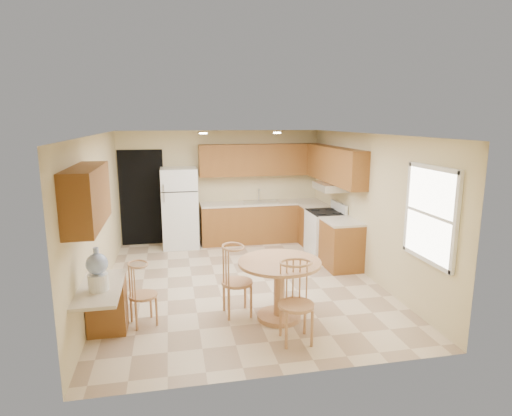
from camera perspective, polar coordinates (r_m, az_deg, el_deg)
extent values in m
plane|color=beige|center=(7.40, -1.90, -9.94)|extent=(5.50, 5.50, 0.00)
cube|color=white|center=(6.89, -2.04, 9.78)|extent=(4.50, 5.50, 0.02)
cube|color=beige|center=(9.72, -4.65, 2.90)|extent=(4.50, 0.02, 2.50)
cube|color=beige|center=(4.45, 3.94, -7.75)|extent=(4.50, 0.02, 2.50)
cube|color=beige|center=(7.04, -20.35, -1.18)|extent=(0.02, 5.50, 2.50)
cube|color=beige|center=(7.73, 14.72, 0.27)|extent=(0.02, 5.50, 2.50)
cube|color=black|center=(9.69, -14.95, 1.31)|extent=(0.90, 0.02, 2.10)
cube|color=brown|center=(9.73, 0.77, -1.95)|extent=(2.75, 0.60, 0.87)
cube|color=beige|center=(9.63, 0.77, 0.68)|extent=(2.75, 0.63, 0.04)
cube|color=brown|center=(9.46, 7.92, -2.46)|extent=(0.60, 0.59, 0.87)
cube|color=beige|center=(9.36, 7.99, 0.24)|extent=(0.63, 0.59, 0.04)
cube|color=brown|center=(8.15, 11.29, -4.89)|extent=(0.60, 0.80, 0.87)
cube|color=beige|center=(8.03, 11.42, -1.78)|extent=(0.63, 0.80, 0.04)
cube|color=brown|center=(9.63, 0.62, 6.45)|extent=(2.75, 0.33, 0.70)
cube|color=brown|center=(8.67, 10.43, 5.67)|extent=(0.33, 2.42, 0.70)
cube|color=brown|center=(5.35, -21.59, 1.42)|extent=(0.33, 1.40, 0.70)
cube|color=silver|center=(9.62, 0.63, 0.80)|extent=(0.78, 0.44, 0.01)
cube|color=silver|center=(8.66, 9.88, 2.82)|extent=(0.50, 0.76, 0.14)
cube|color=brown|center=(6.02, -19.24, -12.15)|extent=(0.48, 0.42, 0.72)
cube|color=beige|center=(5.53, -20.03, -10.01)|extent=(0.50, 1.20, 0.04)
cube|color=white|center=(6.10, 22.27, -0.82)|extent=(0.05, 1.00, 1.20)
cube|color=white|center=(6.00, 22.64, 4.97)|extent=(0.05, 1.10, 0.06)
cube|color=white|center=(6.25, 21.75, -6.38)|extent=(0.05, 1.10, 0.06)
cube|color=white|center=(5.67, 25.11, -1.94)|extent=(0.05, 0.06, 1.28)
cube|color=white|center=(6.53, 19.65, 0.16)|extent=(0.05, 0.06, 1.28)
cylinder|color=white|center=(8.02, -7.05, 9.86)|extent=(0.14, 0.14, 0.02)
cylinder|color=white|center=(8.25, 2.84, 9.98)|extent=(0.14, 0.14, 0.02)
cube|color=white|center=(9.38, -10.12, 0.03)|extent=(0.76, 0.71, 1.73)
cube|color=black|center=(8.95, -10.16, 2.12)|extent=(0.75, 0.01, 0.02)
cube|color=silver|center=(8.96, -12.18, 1.38)|extent=(0.03, 0.03, 0.18)
cube|color=silver|center=(8.93, -12.24, 2.66)|extent=(0.03, 0.03, 0.14)
cube|color=white|center=(8.83, 9.18, -3.42)|extent=(0.65, 0.76, 0.90)
cube|color=black|center=(8.73, 9.27, -0.53)|extent=(0.64, 0.75, 0.02)
cube|color=white|center=(8.81, 11.00, 0.15)|extent=(0.06, 0.76, 0.18)
cylinder|color=tan|center=(6.18, 3.08, -14.19)|extent=(0.61, 0.61, 0.07)
cylinder|color=tan|center=(6.03, 3.11, -10.96)|extent=(0.15, 0.15, 0.75)
cylinder|color=tan|center=(5.88, 3.16, -7.27)|extent=(1.14, 1.14, 0.04)
cylinder|color=tan|center=(6.12, -2.54, -9.89)|extent=(0.45, 0.45, 0.04)
cylinder|color=tan|center=(6.34, -4.19, -11.47)|extent=(0.04, 0.04, 0.48)
cylinder|color=tan|center=(6.38, -1.31, -11.27)|extent=(0.04, 0.04, 0.48)
cylinder|color=tan|center=(6.05, -3.80, -12.63)|extent=(0.04, 0.04, 0.48)
cylinder|color=tan|center=(6.10, -0.77, -12.42)|extent=(0.04, 0.04, 0.48)
cylinder|color=tan|center=(5.44, 5.40, -12.79)|extent=(0.45, 0.45, 0.04)
cylinder|color=tan|center=(5.64, 3.26, -14.52)|extent=(0.04, 0.04, 0.48)
cylinder|color=tan|center=(5.72, 6.46, -14.17)|extent=(0.04, 0.04, 0.48)
cylinder|color=tan|center=(5.36, 4.16, -15.98)|extent=(0.04, 0.04, 0.48)
cylinder|color=tan|center=(5.45, 7.53, -15.58)|extent=(0.04, 0.04, 0.48)
cylinder|color=tan|center=(6.07, -14.83, -11.21)|extent=(0.38, 0.38, 0.04)
cylinder|color=tan|center=(6.28, -15.93, -12.48)|extent=(0.03, 0.03, 0.41)
cylinder|color=tan|center=(6.26, -13.40, -12.41)|extent=(0.03, 0.03, 0.41)
cylinder|color=tan|center=(6.04, -16.12, -13.52)|extent=(0.03, 0.03, 0.41)
cylinder|color=tan|center=(6.02, -13.48, -13.46)|extent=(0.03, 0.03, 0.41)
cylinder|color=white|center=(5.39, -20.28, -9.25)|extent=(0.23, 0.23, 0.20)
sphere|color=#97B1E9|center=(5.32, -20.45, -7.00)|extent=(0.25, 0.25, 0.25)
cylinder|color=#97B1E9|center=(5.27, -20.58, -5.34)|extent=(0.06, 0.06, 0.07)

